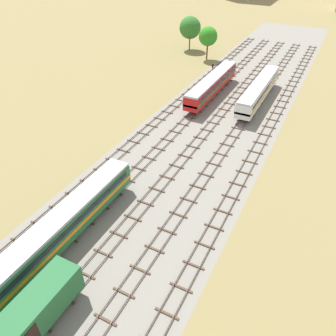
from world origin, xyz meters
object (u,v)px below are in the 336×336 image
object	(u,v)px
passenger_coach_left_near	(63,224)
signal_post_near	(212,71)
passenger_coach_centre_midfar	(259,90)
passenger_coach_left_mid	(212,84)

from	to	relation	value
passenger_coach_left_near	signal_post_near	xyz separation A→B (m)	(-2.31, 50.50, 0.35)
passenger_coach_centre_midfar	passenger_coach_left_near	bearing A→B (deg)	-101.43
passenger_coach_left_near	passenger_coach_centre_midfar	world-z (taller)	same
passenger_coach_left_near	signal_post_near	bearing A→B (deg)	92.62
passenger_coach_left_near	passenger_coach_centre_midfar	size ratio (longest dim) A/B	1.00
passenger_coach_left_mid	signal_post_near	xyz separation A→B (m)	(-2.31, 6.15, 0.35)
passenger_coach_centre_midfar	signal_post_near	xyz separation A→B (m)	(-11.56, 4.77, 0.35)
passenger_coach_left_near	passenger_coach_left_mid	xyz separation A→B (m)	(0.00, 44.35, 0.00)
passenger_coach_left_near	passenger_coach_centre_midfar	bearing A→B (deg)	78.57
passenger_coach_left_mid	passenger_coach_centre_midfar	xyz separation A→B (m)	(9.25, 1.38, 0.00)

